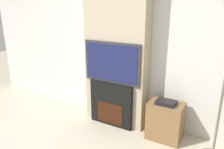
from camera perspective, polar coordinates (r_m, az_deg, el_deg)
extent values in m
cube|color=silver|center=(3.54, 2.67, 9.07)|extent=(6.00, 0.06, 2.70)
cube|color=tan|center=(3.38, 1.26, 8.69)|extent=(1.02, 0.29, 2.70)
cube|color=black|center=(3.55, 0.00, -7.55)|extent=(0.73, 0.14, 0.73)
cube|color=#33160A|center=(3.56, -0.60, -10.10)|extent=(0.45, 0.01, 0.35)
cube|color=#2D2D33|center=(3.32, 0.00, 3.13)|extent=(0.94, 0.06, 0.63)
cube|color=#191E4C|center=(3.29, -0.29, 3.00)|extent=(0.87, 0.01, 0.56)
cylinder|color=#726651|center=(2.93, 26.53, -7.03)|extent=(0.03, 0.03, 1.45)
cube|color=brown|center=(3.32, 13.72, -11.66)|extent=(0.48, 0.36, 0.56)
cube|color=black|center=(3.15, 13.93, -7.09)|extent=(0.27, 0.20, 0.05)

